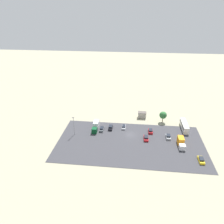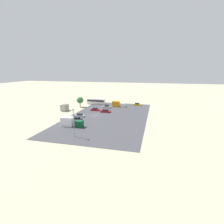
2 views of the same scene
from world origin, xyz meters
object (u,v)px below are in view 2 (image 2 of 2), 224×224
(shed_building, at_px, (65,108))
(parked_truck_0, at_px, (118,104))
(parked_car_1, at_px, (76,122))
(parked_car_6, at_px, (105,111))
(parked_car_3, at_px, (137,104))
(parked_car_5, at_px, (107,107))
(parked_truck_1, at_px, (71,122))
(parked_car_4, at_px, (95,109))
(parked_car_2, at_px, (80,115))
(bus, at_px, (96,101))
(parked_car_0, at_px, (77,119))

(shed_building, xyz_separation_m, parked_truck_0, (-16.03, 24.08, -0.06))
(parked_car_1, distance_m, parked_car_6, 21.42)
(parked_car_3, height_order, parked_truck_0, parked_truck_0)
(parked_car_6, bearing_deg, parked_car_5, -168.31)
(parked_car_3, bearing_deg, shed_building, -57.31)
(parked_truck_0, height_order, parked_truck_1, parked_truck_1)
(parked_car_4, bearing_deg, parked_car_3, 133.25)
(parked_car_4, distance_m, parked_truck_1, 25.93)
(shed_building, height_order, parked_car_2, shed_building)
(bus, xyz_separation_m, parked_car_4, (16.10, 5.08, -1.11))
(parked_car_0, distance_m, parked_car_5, 27.03)
(parked_car_0, bearing_deg, parked_truck_0, -18.44)
(parked_car_4, height_order, parked_car_5, parked_car_5)
(parked_car_0, bearing_deg, parked_truck_1, -171.43)
(parked_car_0, height_order, parked_car_4, parked_car_0)
(parked_truck_0, relative_size, parked_truck_1, 0.88)
(parked_car_5, bearing_deg, shed_building, 120.98)
(shed_building, xyz_separation_m, parked_car_5, (-11.40, 18.99, -0.80))
(shed_building, relative_size, parked_car_0, 0.98)
(parked_car_5, bearing_deg, parked_car_2, 161.71)
(parked_truck_0, bearing_deg, parked_car_3, 120.28)
(parked_car_1, bearing_deg, parked_car_4, 1.45)
(parked_truck_1, bearing_deg, parked_car_6, 165.18)
(parked_car_0, xyz_separation_m, parked_car_1, (4.00, 1.76, -0.05))
(parked_car_2, height_order, parked_car_5, parked_car_5)
(bus, bearing_deg, parked_car_1, 8.25)
(parked_car_0, relative_size, parked_car_3, 0.98)
(parked_car_1, bearing_deg, parked_car_6, -15.07)
(parked_car_6, bearing_deg, parked_car_3, 147.21)
(shed_building, height_order, bus, bus)
(bus, height_order, parked_car_2, bus)
(bus, xyz_separation_m, parked_car_3, (-1.99, 24.32, -1.12))
(parked_car_4, bearing_deg, bus, -162.50)
(parked_car_0, bearing_deg, parked_car_6, -23.71)
(parked_truck_1, bearing_deg, bus, -173.27)
(parked_car_5, bearing_deg, parked_car_6, -168.31)
(parked_car_2, bearing_deg, parked_car_0, 12.64)
(parked_car_2, height_order, parked_car_6, parked_car_6)
(shed_building, relative_size, parked_car_5, 1.08)
(shed_building, bearing_deg, parked_car_3, 122.69)
(parked_car_6, height_order, parked_truck_1, parked_truck_1)
(bus, bearing_deg, parked_car_4, 17.50)
(shed_building, bearing_deg, parked_truck_0, 123.65)
(shed_building, distance_m, parked_car_6, 21.10)
(shed_building, xyz_separation_m, parked_car_4, (-3.79, 14.88, -0.86))
(parked_car_3, bearing_deg, parked_truck_0, -59.72)
(shed_building, height_order, parked_car_6, shed_building)
(parked_car_2, relative_size, parked_car_4, 1.04)
(parked_car_3, xyz_separation_m, parked_truck_0, (5.86, -10.03, 0.82))
(parked_car_6, relative_size, parked_truck_1, 0.57)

